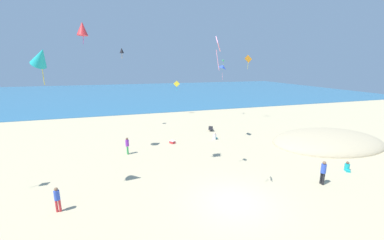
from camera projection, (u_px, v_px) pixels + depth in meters
name	position (u px, v px, depth m)	size (l,w,h in m)	color
ground_plane	(186.00, 145.00, 22.53)	(120.00, 120.00, 0.00)	#C6B58C
ocean_water	(140.00, 92.00, 65.39)	(120.00, 60.00, 0.05)	teal
dune_mound	(327.00, 143.00, 23.31)	(11.30, 7.91, 2.14)	tan
beach_chair_mid_beach	(211.00, 129.00, 27.26)	(0.77, 0.81, 0.62)	black
cooler_box	(172.00, 142.00, 23.06)	(0.60, 0.63, 0.27)	red
person_0	(57.00, 198.00, 12.18)	(0.30, 0.30, 1.38)	red
person_1	(127.00, 145.00, 20.12)	(0.33, 0.33, 1.47)	green
person_2	(215.00, 137.00, 24.23)	(0.64, 0.63, 0.74)	white
person_3	(323.00, 171.00, 14.99)	(0.32, 0.32, 1.58)	black
person_4	(347.00, 167.00, 17.07)	(0.54, 0.62, 0.70)	#19ADB2
kite_pink	(218.00, 45.00, 11.42)	(0.37, 0.69, 1.63)	pink
kite_orange	(248.00, 59.00, 31.07)	(0.56, 0.98, 1.85)	orange
kite_teal	(41.00, 57.00, 11.89)	(1.37, 1.33, 1.99)	#1EADAD
kite_black	(122.00, 51.00, 26.26)	(0.65, 0.65, 1.14)	black
kite_blue	(223.00, 67.00, 22.34)	(0.91, 1.01, 1.43)	blue
kite_red	(82.00, 29.00, 17.69)	(1.19, 1.19, 1.64)	red
kite_yellow	(177.00, 84.00, 35.27)	(0.95, 0.20, 1.53)	yellow
kite_green	(224.00, 61.00, 33.15)	(0.53, 0.60, 1.53)	green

